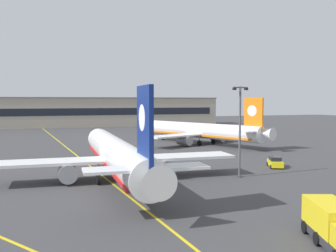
{
  "coord_description": "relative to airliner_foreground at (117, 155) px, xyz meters",
  "views": [
    {
      "loc": [
        -9.07,
        -33.55,
        10.25
      ],
      "look_at": [
        8.46,
        13.92,
        6.96
      ],
      "focal_mm": 40.93,
      "sensor_mm": 36.0,
      "label": 1
    }
  ],
  "objects": [
    {
      "name": "airliner_foreground",
      "position": [
        0.0,
        0.0,
        0.0
      ],
      "size": [
        32.23,
        41.52,
        11.65
      ],
      "color": "white",
      "rests_on": "ground"
    },
    {
      "name": "airliner_background",
      "position": [
        27.92,
        33.91,
        -0.2
      ],
      "size": [
        29.59,
        37.22,
        10.96
      ],
      "color": "white",
      "rests_on": "ground"
    },
    {
      "name": "service_car_third",
      "position": [
        25.26,
        1.34,
        -2.6
      ],
      "size": [
        3.41,
        4.57,
        1.79
      ],
      "color": "yellow",
      "rests_on": "ground"
    },
    {
      "name": "taxiway_centreline",
      "position": [
        -1.69,
        15.42,
        -3.37
      ],
      "size": [
        7.87,
        179.85,
        0.01
      ],
      "primitive_type": "cube",
      "rotation": [
        0.0,
        0.0,
        0.04
      ],
      "color": "yellow",
      "rests_on": "ground"
    },
    {
      "name": "apron_lamp_post",
      "position": [
        16.04,
        -3.42,
        3.04
      ],
      "size": [
        2.24,
        0.9,
        12.22
      ],
      "color": "#515156",
      "rests_on": "ground"
    },
    {
      "name": "safety_cone_by_nose_gear",
      "position": [
        1.81,
        15.17,
        -3.11
      ],
      "size": [
        0.44,
        0.44,
        0.55
      ],
      "color": "orange",
      "rests_on": "ground"
    },
    {
      "name": "service_truck_baggage_yellow",
      "position": [
        9.41,
        -27.49,
        -1.89
      ],
      "size": [
        4.96,
        7.96,
        2.9
      ],
      "color": "#2D2D33",
      "rests_on": "ground"
    },
    {
      "name": "ground_plane",
      "position": [
        -1.69,
        -14.58,
        -3.37
      ],
      "size": [
        400.0,
        400.0,
        0.0
      ],
      "primitive_type": "plane",
      "color": "#3D3D3F"
    },
    {
      "name": "terminal_building",
      "position": [
        -8.8,
        108.64,
        2.54
      ],
      "size": [
        152.86,
        12.4,
        11.8
      ],
      "color": "#B2A893",
      "rests_on": "ground"
    }
  ]
}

